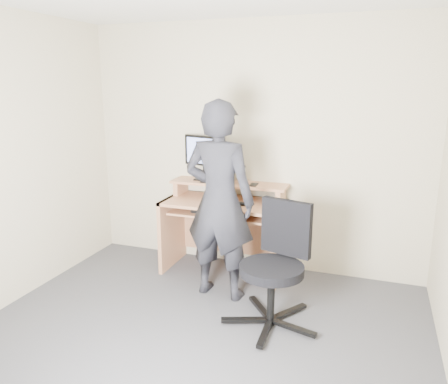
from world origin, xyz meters
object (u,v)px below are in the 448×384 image
Objects in this scene: desk at (227,218)px; person at (219,201)px; monitor at (205,154)px; office_chair at (277,260)px.

desk is 0.67m from person.
monitor is 0.82m from person.
monitor is 0.50× the size of office_chair.
desk is at bearing 145.87° from office_chair.
office_chair is (0.99, -0.95, -0.66)m from monitor.
office_chair is at bearing -29.81° from monitor.
desk is 1.12m from office_chair.
person reaches higher than desk.
monitor reaches higher than office_chair.
monitor is (-0.27, 0.09, 0.64)m from desk.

